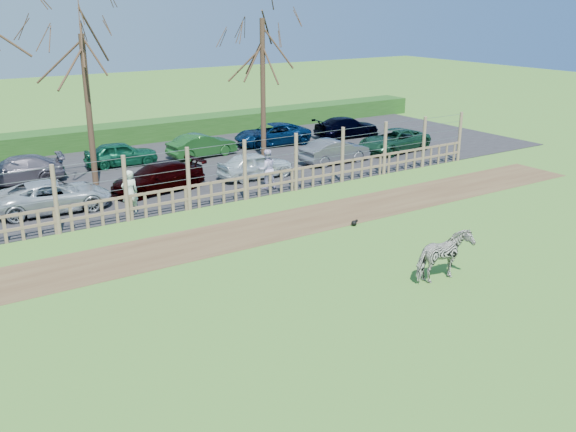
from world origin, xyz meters
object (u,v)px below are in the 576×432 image
visitor_a (130,192)px  car_6 (394,141)px  tree_mid (85,74)px  visitor_b (267,169)px  car_3 (158,178)px  car_12 (272,134)px  car_9 (16,170)px  car_13 (347,127)px  crow (354,223)px  tree_right (263,55)px  car_4 (256,165)px  car_11 (202,145)px  zebra (444,256)px  car_5 (335,151)px  car_2 (54,196)px  car_10 (121,154)px

visitor_a → car_6: 15.92m
tree_mid → visitor_b: tree_mid is taller
car_3 → car_12: same height
car_6 → visitor_b: bearing=-82.4°
car_9 → visitor_b: bearing=59.2°
car_6 → car_13: (0.34, 4.51, 0.00)m
car_12 → crow: bearing=-13.4°
crow → car_12: size_ratio=0.06×
car_3 → tree_right: bearing=104.9°
car_4 → car_13: 10.68m
car_9 → car_11: same height
zebra → car_5: 14.47m
crow → car_11: car_11 is taller
tree_mid → car_11: size_ratio=1.87×
tree_right → car_9: bearing=172.3°
zebra → visitor_a: visitor_a is taller
visitor_b → car_12: visitor_b is taller
car_3 → car_11: size_ratio=1.14×
tree_right → visitor_b: size_ratio=4.26×
tree_mid → car_6: (15.54, -2.22, -4.23)m
car_4 → car_11: size_ratio=0.97×
visitor_b → car_11: size_ratio=0.47×
car_2 → car_9: same height
zebra → car_10: size_ratio=0.50×
tree_right → car_12: (1.97, 2.35, -4.60)m
car_5 → car_11: bearing=44.8°
tree_mid → visitor_a: bearing=-91.7°
car_13 → car_11: bearing=92.0°
visitor_b → car_4: size_ratio=0.49×
car_4 → car_12: size_ratio=0.82×
car_2 → car_9: (-0.40, 4.96, 0.00)m
car_12 → car_13: same height
car_10 → car_13: size_ratio=0.85×
crow → car_13: 16.05m
tree_mid → car_4: size_ratio=1.94×
car_10 → car_4: bearing=-135.0°
car_4 → car_6: same height
tree_mid → car_3: (1.94, -2.48, -4.23)m
tree_right → zebra: bearing=-102.7°
visitor_a → car_4: 6.98m
visitor_b → car_13: size_ratio=0.42×
zebra → visitor_b: (0.70, 11.01, 0.16)m
tree_right → car_12: bearing=50.0°
car_3 → car_13: (13.95, 4.77, 0.00)m
visitor_a → crow: (6.35, -5.62, -0.79)m
visitor_b → car_11: visitor_b is taller
car_13 → crow: bearing=145.4°
tree_right → car_5: bearing=-52.0°
visitor_a → visitor_b: same height
crow → tree_mid: bearing=120.6°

